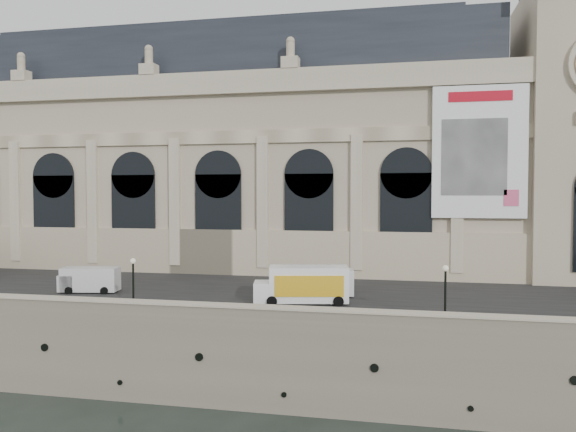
# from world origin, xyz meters

# --- Properties ---
(ground) EXTENTS (260.00, 260.00, 0.00)m
(ground) POSITION_xyz_m (0.00, 0.00, 0.00)
(ground) COLOR black
(ground) RESTS_ON ground
(quay) EXTENTS (160.00, 70.00, 6.00)m
(quay) POSITION_xyz_m (0.00, 35.00, 3.00)
(quay) COLOR gray
(quay) RESTS_ON ground
(street) EXTENTS (160.00, 24.00, 0.06)m
(street) POSITION_xyz_m (0.00, 14.00, 6.03)
(street) COLOR #2D2D2D
(street) RESTS_ON quay
(parapet) EXTENTS (160.00, 1.40, 1.21)m
(parapet) POSITION_xyz_m (0.00, 0.60, 6.62)
(parapet) COLOR gray
(parapet) RESTS_ON quay
(museum) EXTENTS (69.00, 18.70, 29.10)m
(museum) POSITION_xyz_m (-5.98, 30.86, 19.72)
(museum) COLOR #C2AF95
(museum) RESTS_ON quay
(van_b) EXTENTS (5.38, 2.82, 2.28)m
(van_b) POSITION_xyz_m (-12.04, 9.01, 7.17)
(van_b) COLOR silver
(van_b) RESTS_ON quay
(van_c) EXTENTS (5.64, 3.02, 2.38)m
(van_c) POSITION_xyz_m (8.67, 11.26, 7.22)
(van_c) COLOR silver
(van_c) RESTS_ON quay
(box_truck) EXTENTS (7.86, 3.87, 3.04)m
(box_truck) POSITION_xyz_m (7.88, 7.97, 7.53)
(box_truck) COLOR white
(box_truck) RESTS_ON quay
(lamp_left) EXTENTS (0.42, 0.42, 4.08)m
(lamp_left) POSITION_xyz_m (-4.02, 2.16, 8.03)
(lamp_left) COLOR black
(lamp_left) RESTS_ON quay
(lamp_right) EXTENTS (0.42, 0.42, 4.09)m
(lamp_right) POSITION_xyz_m (18.56, 2.52, 8.04)
(lamp_right) COLOR black
(lamp_right) RESTS_ON quay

